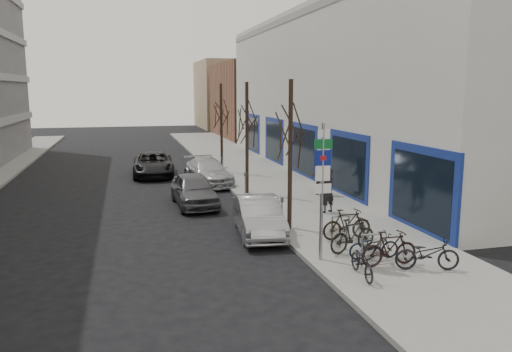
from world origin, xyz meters
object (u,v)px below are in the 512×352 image
tree_mid (247,112)px  parked_car_back (208,172)px  bike_mid_inner (353,234)px  meter_back (222,166)px  parked_car_mid (194,190)px  parked_car_front (258,216)px  pedestrian_far (320,176)px  highway_sign_pole (322,183)px  bike_rack (355,234)px  tree_near (291,119)px  bike_near_right (389,248)px  tree_far (221,107)px  meter_mid (245,183)px  pedestrian_near (328,190)px  bike_near_left (362,260)px  bike_far_curb (427,251)px  meter_front (282,211)px  bike_far_inner (347,224)px  bike_mid_curb (374,243)px  lane_car (153,164)px

tree_mid → parked_car_back: tree_mid is taller
bike_mid_inner → meter_back: bearing=-10.6°
parked_car_mid → parked_car_back: (1.44, 4.90, -0.03)m
parked_car_front → pedestrian_far: 7.04m
highway_sign_pole → bike_rack: size_ratio=1.86×
tree_near → bike_near_right: 5.86m
tree_mid → parked_car_back: size_ratio=1.15×
bike_mid_inner → tree_far: bearing=-13.2°
meter_mid → pedestrian_near: bearing=-49.9°
tree_mid → bike_near_left: tree_mid is taller
bike_far_curb → pedestrian_far: size_ratio=1.00×
bike_far_curb → parked_car_mid: (-5.14, 10.14, 0.03)m
bike_rack → tree_near: (-1.20, 2.90, 3.44)m
bike_far_curb → meter_front: bearing=48.0°
highway_sign_pole → pedestrian_near: size_ratio=2.25×
meter_front → tree_far: bearing=88.1°
tree_near → parked_car_front: tree_near is taller
pedestrian_near → bike_near_left: bearing=53.2°
bike_rack → parked_car_back: (-2.56, 12.85, 0.03)m
highway_sign_pole → parked_car_mid: size_ratio=0.99×
tree_far → tree_near: bearing=-90.0°
bike_mid_inner → bike_far_inner: size_ratio=1.02×
meter_back → bike_mid_curb: (1.80, -14.36, -0.29)m
bike_rack → parked_car_mid: 8.90m
bike_near_right → lane_car: 18.90m
highway_sign_pole → pedestrian_far: bearing=68.2°
bike_rack → pedestrian_far: 8.47m
bike_mid_curb → parked_car_mid: parked_car_mid is taller
lane_car → meter_back: bearing=-37.3°
parked_car_front → pedestrian_near: size_ratio=2.22×
bike_far_curb → bike_far_inner: bike_far_curb is taller
bike_rack → lane_car: 17.27m
bike_mid_inner → pedestrian_far: pedestrian_far is taller
tree_mid → bike_mid_inner: 10.23m
bike_far_inner → bike_mid_curb: bearing=176.9°
parked_car_back → pedestrian_far: 6.61m
parked_car_front → meter_front: bearing=-22.5°
meter_back → pedestrian_near: bearing=-72.8°
tree_mid → bike_far_curb: tree_mid is taller
tree_far → bike_near_right: size_ratio=3.15×
meter_front → parked_car_back: bearing=95.0°
bike_far_curb → pedestrian_far: bearing=11.3°
parked_car_mid → highway_sign_pole: bearing=-75.6°
tree_near → bike_near_left: 6.20m
bike_mid_curb → parked_car_back: size_ratio=0.33×
tree_mid → highway_sign_pole: bearing=-91.1°
tree_near → meter_front: bearing=-132.0°
parked_car_front → parked_car_mid: 5.39m
bike_near_right → parked_car_back: (-2.85, 14.47, 0.01)m
meter_back → pedestrian_far: bearing=-54.1°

